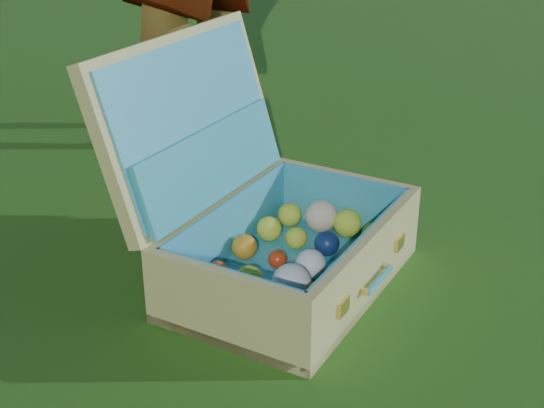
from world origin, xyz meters
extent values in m
plane|color=#215114|center=(0.00, 0.00, 0.00)|extent=(60.00, 60.00, 0.00)
sphere|color=teal|center=(-0.40, -0.01, 0.03)|extent=(0.06, 0.06, 0.06)
cube|color=tan|center=(-0.15, -0.13, 0.01)|extent=(0.64, 0.55, 0.02)
cube|color=tan|center=(-0.08, -0.28, 0.08)|extent=(0.51, 0.24, 0.16)
cube|color=tan|center=(-0.22, 0.03, 0.08)|extent=(0.51, 0.24, 0.16)
cube|color=tan|center=(-0.39, -0.23, 0.08)|extent=(0.15, 0.30, 0.16)
cube|color=tan|center=(0.09, -0.02, 0.08)|extent=(0.15, 0.30, 0.16)
cube|color=teal|center=(-0.15, -0.13, 0.02)|extent=(0.59, 0.50, 0.01)
cube|color=teal|center=(-0.08, -0.27, 0.09)|extent=(0.46, 0.21, 0.14)
cube|color=teal|center=(-0.21, 0.02, 0.09)|extent=(0.46, 0.21, 0.14)
cube|color=teal|center=(-0.37, -0.23, 0.09)|extent=(0.14, 0.30, 0.14)
cube|color=teal|center=(0.08, -0.02, 0.09)|extent=(0.14, 0.30, 0.14)
cube|color=tan|center=(-0.25, 0.10, 0.33)|extent=(0.55, 0.35, 0.36)
cube|color=teal|center=(-0.24, 0.09, 0.34)|extent=(0.50, 0.30, 0.31)
cube|color=teal|center=(-0.22, 0.05, 0.24)|extent=(0.47, 0.25, 0.15)
cube|color=#F2C659|center=(-0.20, -0.35, 0.08)|extent=(0.04, 0.02, 0.03)
cube|color=#F2C659|center=(0.06, -0.24, 0.08)|extent=(0.04, 0.02, 0.03)
cylinder|color=teal|center=(-0.07, -0.31, 0.07)|extent=(0.11, 0.06, 0.01)
cube|color=#F2C659|center=(-0.12, -0.32, 0.07)|extent=(0.02, 0.02, 0.01)
cube|color=#F2C659|center=(-0.02, -0.28, 0.07)|extent=(0.02, 0.02, 0.01)
sphere|color=#B12D0E|center=(-0.30, -0.32, 0.05)|extent=(0.04, 0.04, 0.04)
sphere|color=#C5801A|center=(-0.19, -0.27, 0.06)|extent=(0.07, 0.07, 0.07)
sphere|color=beige|center=(-0.09, -0.22, 0.05)|extent=(0.05, 0.05, 0.05)
sphere|color=silver|center=(-0.01, -0.18, 0.05)|extent=(0.05, 0.05, 0.05)
sphere|color=#C8D333|center=(0.08, -0.14, 0.06)|extent=(0.06, 0.06, 0.06)
sphere|color=#FF4F15|center=(-0.33, -0.25, 0.05)|extent=(0.05, 0.05, 0.05)
sphere|color=silver|center=(-0.21, -0.21, 0.07)|extent=(0.08, 0.08, 0.08)
sphere|color=silver|center=(-0.13, -0.16, 0.06)|extent=(0.07, 0.07, 0.07)
sphere|color=#0F224D|center=(-0.03, -0.11, 0.05)|extent=(0.06, 0.06, 0.06)
sphere|color=#C8D333|center=(0.07, -0.06, 0.06)|extent=(0.07, 0.07, 0.07)
sphere|color=#0F224D|center=(-0.34, -0.17, 0.06)|extent=(0.07, 0.07, 0.07)
sphere|color=#C8D333|center=(-0.26, -0.13, 0.05)|extent=(0.06, 0.06, 0.06)
sphere|color=#B12D0E|center=(-0.16, -0.09, 0.05)|extent=(0.04, 0.04, 0.04)
sphere|color=#C8D333|center=(-0.07, -0.04, 0.05)|extent=(0.05, 0.05, 0.05)
sphere|color=beige|center=(0.03, -0.01, 0.06)|extent=(0.08, 0.08, 0.08)
sphere|color=#FF4F15|center=(-0.39, -0.11, 0.05)|extent=(0.06, 0.06, 0.06)
sphere|color=#FF4F15|center=(-0.29, -0.05, 0.05)|extent=(0.04, 0.04, 0.04)
sphere|color=#C5801A|center=(-0.19, -0.01, 0.05)|extent=(0.06, 0.06, 0.06)
sphere|color=#C8D333|center=(-0.09, 0.03, 0.05)|extent=(0.06, 0.06, 0.06)
sphere|color=#C8D333|center=(-0.01, 0.06, 0.05)|extent=(0.06, 0.06, 0.06)
camera|label=1|loc=(-1.02, -1.23, 0.86)|focal=50.00mm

